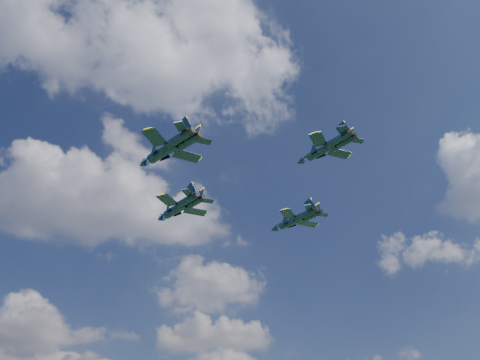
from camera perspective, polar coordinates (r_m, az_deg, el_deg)
name	(u,v)px	position (r m, az deg, el deg)	size (l,w,h in m)	color
jet_lead	(174,210)	(110.99, -8.00, -3.64)	(13.02, 17.27, 4.23)	black
jet_left	(162,152)	(86.99, -9.53, 3.34)	(13.34, 16.01, 4.04)	black
jet_right	(290,222)	(110.19, 6.11, -5.12)	(11.57, 15.18, 3.74)	black
jet_slot	(319,151)	(88.21, 9.64, 3.45)	(10.38, 13.65, 3.36)	black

